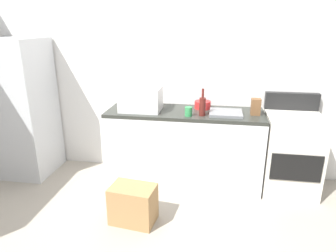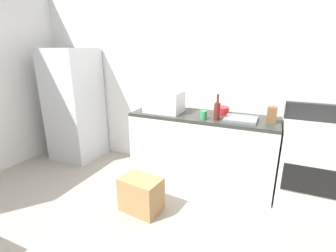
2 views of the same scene
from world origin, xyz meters
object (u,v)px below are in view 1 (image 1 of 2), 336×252
object	(u,v)px
refrigerator	(21,109)
coffee_mug	(188,112)
microwave	(141,99)
cardboard_box_small	(133,204)
stove_oven	(290,152)
mixing_bowl	(203,105)
wine_bottle	(202,106)
knife_block	(256,107)

from	to	relation	value
refrigerator	coffee_mug	xyz separation A→B (m)	(2.11, -0.14, 0.10)
coffee_mug	microwave	bearing A→B (deg)	166.34
coffee_mug	cardboard_box_small	xyz separation A→B (m)	(-0.46, -0.71, -0.76)
stove_oven	mixing_bowl	bearing A→B (deg)	172.46
stove_oven	cardboard_box_small	distance (m)	1.87
stove_oven	mixing_bowl	distance (m)	1.14
microwave	wine_bottle	world-z (taller)	wine_bottle
stove_oven	coffee_mug	distance (m)	1.27
refrigerator	microwave	distance (m)	1.55
stove_oven	cardboard_box_small	size ratio (longest dim) A/B	2.57
microwave	mixing_bowl	distance (m)	0.73
microwave	coffee_mug	size ratio (longest dim) A/B	4.60
refrigerator	mixing_bowl	size ratio (longest dim) A/B	8.95
stove_oven	knife_block	bearing A→B (deg)	-177.03
microwave	knife_block	xyz separation A→B (m)	(1.29, 0.03, -0.05)
wine_bottle	coffee_mug	size ratio (longest dim) A/B	3.00
refrigerator	coffee_mug	world-z (taller)	refrigerator
refrigerator	microwave	bearing A→B (deg)	0.00
stove_oven	coffee_mug	size ratio (longest dim) A/B	11.00
knife_block	cardboard_box_small	distance (m)	1.68
knife_block	cardboard_box_small	bearing A→B (deg)	-143.41
wine_bottle	knife_block	world-z (taller)	wine_bottle
refrigerator	mixing_bowl	world-z (taller)	refrigerator
refrigerator	microwave	size ratio (longest dim) A/B	3.70
wine_bottle	mixing_bowl	bearing A→B (deg)	92.27
refrigerator	stove_oven	distance (m)	3.29
stove_oven	cardboard_box_small	bearing A→B (deg)	-150.89
microwave	refrigerator	bearing A→B (deg)	-180.00
knife_block	cardboard_box_small	world-z (taller)	knife_block
microwave	wine_bottle	bearing A→B (deg)	-8.06
wine_bottle	microwave	bearing A→B (deg)	171.94
stove_oven	coffee_mug	xyz separation A→B (m)	(-1.16, -0.19, 0.48)
refrigerator	mixing_bowl	distance (m)	2.26
knife_block	mixing_bowl	xyz separation A→B (m)	(-0.59, 0.16, -0.04)
cardboard_box_small	refrigerator	bearing A→B (deg)	152.93
coffee_mug	knife_block	distance (m)	0.75
stove_oven	coffee_mug	world-z (taller)	stove_oven
refrigerator	coffee_mug	bearing A→B (deg)	-3.73
microwave	mixing_bowl	xyz separation A→B (m)	(0.70, 0.19, -0.09)
cardboard_box_small	microwave	bearing A→B (deg)	97.44
wine_bottle	coffee_mug	xyz separation A→B (m)	(-0.15, -0.04, -0.06)
stove_oven	wine_bottle	xyz separation A→B (m)	(-1.01, -0.16, 0.54)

